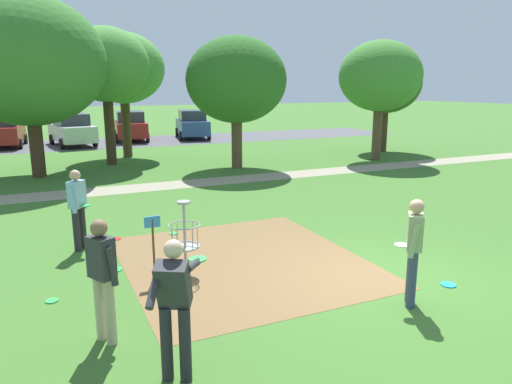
# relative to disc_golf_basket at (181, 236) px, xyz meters

# --- Properties ---
(ground_plane) EXTENTS (160.00, 160.00, 0.00)m
(ground_plane) POSITION_rel_disc_golf_basket_xyz_m (3.22, -1.66, -0.75)
(ground_plane) COLOR #3D6B28
(dirt_tee_pad) EXTENTS (4.47, 4.98, 0.01)m
(dirt_tee_pad) POSITION_rel_disc_golf_basket_xyz_m (1.29, 0.20, -0.75)
(dirt_tee_pad) COLOR brown
(dirt_tee_pad) RESTS_ON ground
(disc_golf_basket) EXTENTS (0.98, 0.58, 1.39)m
(disc_golf_basket) POSITION_rel_disc_golf_basket_xyz_m (0.00, 0.00, 0.00)
(disc_golf_basket) COLOR #9E9EA3
(disc_golf_basket) RESTS_ON ground
(player_foreground_watching) EXTENTS (0.92, 0.84, 1.71)m
(player_foreground_watching) POSITION_rel_disc_golf_basket_xyz_m (-0.92, -3.01, 0.23)
(player_foreground_watching) COLOR #232328
(player_foreground_watching) RESTS_ON ground
(player_throwing) EXTENTS (0.45, 0.47, 1.71)m
(player_throwing) POSITION_rel_disc_golf_basket_xyz_m (-1.57, 2.25, 0.21)
(player_throwing) COLOR #232328
(player_throwing) RESTS_ON ground
(player_waiting_left) EXTENTS (0.45, 0.49, 1.71)m
(player_waiting_left) POSITION_rel_disc_golf_basket_xyz_m (-1.56, -1.78, 0.21)
(player_waiting_left) COLOR tan
(player_waiting_left) RESTS_ON ground
(player_waiting_right) EXTENTS (0.45, 0.47, 1.71)m
(player_waiting_right) POSITION_rel_disc_golf_basket_xyz_m (2.95, -2.64, 0.21)
(player_waiting_right) COLOR #384260
(player_waiting_right) RESTS_ON ground
(frisbee_near_basket) EXTENTS (0.21, 0.21, 0.02)m
(frisbee_near_basket) POSITION_rel_disc_golf_basket_xyz_m (-2.21, -0.17, -0.74)
(frisbee_near_basket) COLOR green
(frisbee_near_basket) RESTS_ON ground
(frisbee_by_tee) EXTENTS (0.26, 0.26, 0.02)m
(frisbee_by_tee) POSITION_rel_disc_golf_basket_xyz_m (4.07, -2.37, -0.74)
(frisbee_by_tee) COLOR #1E93DB
(frisbee_by_tee) RESTS_ON ground
(frisbee_mid_grass) EXTENTS (0.22, 0.22, 0.02)m
(frisbee_mid_grass) POSITION_rel_disc_golf_basket_xyz_m (0.49, 2.47, -0.74)
(frisbee_mid_grass) COLOR green
(frisbee_mid_grass) RESTS_ON ground
(frisbee_far_left) EXTENTS (0.23, 0.23, 0.02)m
(frisbee_far_left) POSITION_rel_disc_golf_basket_xyz_m (-0.80, 2.63, -0.74)
(frisbee_far_left) COLOR red
(frisbee_far_left) RESTS_ON ground
(tree_near_left) EXTENTS (3.72, 3.72, 5.41)m
(tree_near_left) POSITION_rel_disc_golf_basket_xyz_m (12.06, 9.61, 3.05)
(tree_near_left) COLOR brown
(tree_near_left) RESTS_ON ground
(tree_near_right) EXTENTS (3.60, 3.60, 5.07)m
(tree_near_right) POSITION_rel_disc_golf_basket_xyz_m (14.34, 11.92, 2.76)
(tree_near_right) COLOR #4C3823
(tree_near_right) RESTS_ON ground
(tree_mid_left) EXTENTS (5.52, 5.52, 6.63)m
(tree_mid_left) POSITION_rel_disc_golf_basket_xyz_m (-2.32, 11.57, 3.52)
(tree_mid_left) COLOR #422D1E
(tree_mid_left) RESTS_ON ground
(tree_mid_center) EXTENTS (4.12, 4.12, 5.39)m
(tree_mid_center) POSITION_rel_disc_golf_basket_xyz_m (5.33, 10.35, 2.86)
(tree_mid_center) COLOR brown
(tree_mid_center) RESTS_ON ground
(tree_far_left) EXTENTS (3.89, 3.89, 5.88)m
(tree_far_left) POSITION_rel_disc_golf_basket_xyz_m (1.66, 15.47, 3.44)
(tree_far_left) COLOR #4C3823
(tree_far_left) RESTS_ON ground
(tree_far_center) EXTENTS (3.68, 3.68, 5.84)m
(tree_far_center) POSITION_rel_disc_golf_basket_xyz_m (0.62, 13.43, 3.49)
(tree_far_center) COLOR #422D1E
(tree_far_center) RESTS_ON ground
(parking_lot_strip) EXTENTS (36.00, 6.00, 0.01)m
(parking_lot_strip) POSITION_rel_disc_golf_basket_xyz_m (3.22, 21.82, -0.75)
(parking_lot_strip) COLOR #4C4C51
(parking_lot_strip) RESTS_ON ground
(parked_car_leftmost) EXTENTS (2.23, 4.33, 1.84)m
(parked_car_leftmost) POSITION_rel_disc_golf_basket_xyz_m (-4.01, 22.31, 0.17)
(parked_car_leftmost) COLOR maroon
(parked_car_leftmost) RESTS_ON ground
(parked_car_center_left) EXTENTS (2.50, 4.44, 1.84)m
(parked_car_center_left) POSITION_rel_disc_golf_basket_xyz_m (-0.48, 21.30, 0.17)
(parked_car_center_left) COLOR silver
(parked_car_center_left) RESTS_ON ground
(parked_car_center_right) EXTENTS (2.30, 4.36, 1.84)m
(parked_car_center_right) POSITION_rel_disc_golf_basket_xyz_m (3.08, 22.61, 0.17)
(parked_car_center_right) COLOR maroon
(parked_car_center_right) RESTS_ON ground
(parked_car_rightmost) EXTENTS (2.50, 4.45, 1.84)m
(parked_car_rightmost) POSITION_rel_disc_golf_basket_xyz_m (7.05, 22.31, 0.17)
(parked_car_rightmost) COLOR #2D4784
(parked_car_rightmost) RESTS_ON ground
(gravel_path) EXTENTS (40.00, 1.38, 0.00)m
(gravel_path) POSITION_rel_disc_golf_basket_xyz_m (3.22, 7.95, -0.75)
(gravel_path) COLOR gray
(gravel_path) RESTS_ON ground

